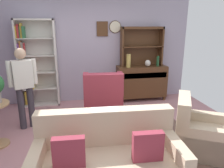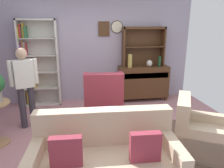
# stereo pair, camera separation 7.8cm
# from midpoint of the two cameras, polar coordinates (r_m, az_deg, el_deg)

# --- Properties ---
(ground_plane) EXTENTS (5.40, 4.60, 0.02)m
(ground_plane) POSITION_cam_midpoint_polar(r_m,az_deg,el_deg) (3.87, -1.55, -14.72)
(ground_plane) COLOR #B27A7F
(wall_back) EXTENTS (5.00, 0.09, 2.80)m
(wall_back) POSITION_cam_midpoint_polar(r_m,az_deg,el_deg) (5.47, -5.11, 10.00)
(wall_back) COLOR #A399AD
(wall_back) RESTS_ON ground_plane
(area_rug) EXTENTS (2.64, 1.63, 0.01)m
(area_rug) POSITION_cam_midpoint_polar(r_m,az_deg,el_deg) (3.64, 2.46, -16.59)
(area_rug) COLOR brown
(area_rug) RESTS_ON ground_plane
(bookshelf) EXTENTS (0.90, 0.30, 2.10)m
(bookshelf) POSITION_cam_midpoint_polar(r_m,az_deg,el_deg) (5.41, -20.78, 4.88)
(bookshelf) COLOR silver
(bookshelf) RESTS_ON ground_plane
(sideboard) EXTENTS (1.30, 0.45, 0.92)m
(sideboard) POSITION_cam_midpoint_polar(r_m,az_deg,el_deg) (5.62, 7.67, 0.77)
(sideboard) COLOR #4C2D19
(sideboard) RESTS_ON ground_plane
(sideboard_hutch) EXTENTS (1.10, 0.26, 1.00)m
(sideboard_hutch) POSITION_cam_midpoint_polar(r_m,az_deg,el_deg) (5.54, 7.72, 11.60)
(sideboard_hutch) COLOR #4C2D19
(sideboard_hutch) RESTS_ON sideboard
(vase_tall) EXTENTS (0.11, 0.11, 0.33)m
(vase_tall) POSITION_cam_midpoint_polar(r_m,az_deg,el_deg) (5.31, 4.13, 6.37)
(vase_tall) COLOR tan
(vase_tall) RESTS_ON sideboard
(vase_round) EXTENTS (0.15, 0.15, 0.17)m
(vase_round) POSITION_cam_midpoint_polar(r_m,az_deg,el_deg) (5.49, 9.37, 5.65)
(vase_round) COLOR beige
(vase_round) RESTS_ON sideboard
(bottle_wine) EXTENTS (0.07, 0.07, 0.27)m
(bottle_wine) POSITION_cam_midpoint_polar(r_m,az_deg,el_deg) (5.55, 12.01, 6.14)
(bottle_wine) COLOR #194223
(bottle_wine) RESTS_ON sideboard
(couch_floral) EXTENTS (1.84, 0.94, 0.90)m
(couch_floral) POSITION_cam_midpoint_polar(r_m,az_deg,el_deg) (2.78, -2.02, -20.45)
(couch_floral) COLOR #C6AD8E
(couch_floral) RESTS_ON ground_plane
(armchair_floral) EXTENTS (1.04, 1.03, 0.88)m
(armchair_floral) POSITION_cam_midpoint_polar(r_m,az_deg,el_deg) (3.65, 21.92, -12.56)
(armchair_floral) COLOR #C6AD8E
(armchair_floral) RESTS_ON ground_plane
(wingback_chair) EXTENTS (0.83, 0.85, 1.05)m
(wingback_chair) POSITION_cam_midpoint_polar(r_m,az_deg,el_deg) (4.43, -2.99, -4.96)
(wingback_chair) COLOR maroon
(wingback_chair) RESTS_ON ground_plane
(person_reading) EXTENTS (0.51, 0.31, 1.56)m
(person_reading) POSITION_cam_midpoint_polar(r_m,az_deg,el_deg) (4.25, -23.55, 0.22)
(person_reading) COLOR #38333D
(person_reading) RESTS_ON ground_plane
(coffee_table) EXTENTS (0.80, 0.50, 0.42)m
(coffee_table) POSITION_cam_midpoint_polar(r_m,az_deg,el_deg) (3.60, -3.70, -10.64)
(coffee_table) COLOR #4C2D19
(coffee_table) RESTS_ON ground_plane
(book_stack) EXTENTS (0.18, 0.16, 0.10)m
(book_stack) POSITION_cam_midpoint_polar(r_m,az_deg,el_deg) (3.54, -3.52, -9.12)
(book_stack) COLOR #B22D33
(book_stack) RESTS_ON coffee_table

